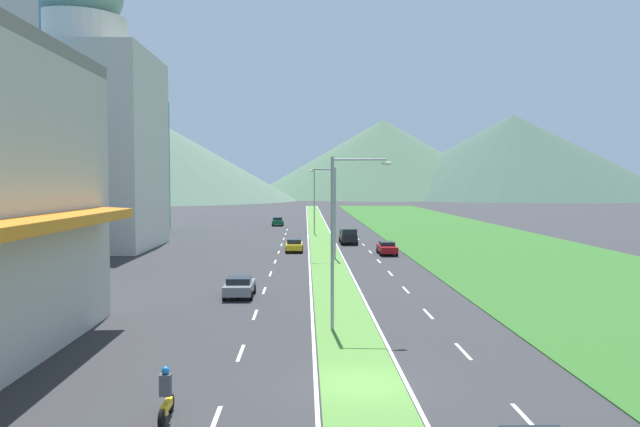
% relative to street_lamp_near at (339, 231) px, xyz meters
% --- Properties ---
extents(ground_plane, '(600.00, 600.00, 0.00)m').
position_rel_street_lamp_near_xyz_m(ground_plane, '(0.38, -8.72, -5.26)').
color(ground_plane, '#2D2D30').
extents(grass_median, '(3.20, 240.00, 0.06)m').
position_rel_street_lamp_near_xyz_m(grass_median, '(0.38, 51.28, -5.23)').
color(grass_median, '#518438').
rests_on(grass_median, ground_plane).
extents(grass_verge_right, '(24.00, 240.00, 0.06)m').
position_rel_street_lamp_near_xyz_m(grass_verge_right, '(20.98, 51.28, -5.23)').
color(grass_verge_right, '#2D6023').
rests_on(grass_verge_right, ground_plane).
extents(lane_dash_left_2, '(0.16, 2.80, 0.01)m').
position_rel_street_lamp_near_xyz_m(lane_dash_left_2, '(-4.72, -12.33, -5.26)').
color(lane_dash_left_2, silver).
rests_on(lane_dash_left_2, ground_plane).
extents(lane_dash_left_3, '(0.16, 2.80, 0.01)m').
position_rel_street_lamp_near_xyz_m(lane_dash_left_3, '(-4.72, -4.14, -5.26)').
color(lane_dash_left_3, silver).
rests_on(lane_dash_left_3, ground_plane).
extents(lane_dash_left_4, '(0.16, 2.80, 0.01)m').
position_rel_street_lamp_near_xyz_m(lane_dash_left_4, '(-4.72, 4.06, -5.26)').
color(lane_dash_left_4, silver).
rests_on(lane_dash_left_4, ground_plane).
extents(lane_dash_left_5, '(0.16, 2.80, 0.01)m').
position_rel_street_lamp_near_xyz_m(lane_dash_left_5, '(-4.72, 12.25, -5.26)').
color(lane_dash_left_5, silver).
rests_on(lane_dash_left_5, ground_plane).
extents(lane_dash_left_6, '(0.16, 2.80, 0.01)m').
position_rel_street_lamp_near_xyz_m(lane_dash_left_6, '(-4.72, 20.45, -5.26)').
color(lane_dash_left_6, silver).
rests_on(lane_dash_left_6, ground_plane).
extents(lane_dash_left_7, '(0.16, 2.80, 0.01)m').
position_rel_street_lamp_near_xyz_m(lane_dash_left_7, '(-4.72, 28.64, -5.26)').
color(lane_dash_left_7, silver).
rests_on(lane_dash_left_7, ground_plane).
extents(lane_dash_left_8, '(0.16, 2.80, 0.01)m').
position_rel_street_lamp_near_xyz_m(lane_dash_left_8, '(-4.72, 36.84, -5.26)').
color(lane_dash_left_8, silver).
rests_on(lane_dash_left_8, ground_plane).
extents(lane_dash_left_9, '(0.16, 2.80, 0.01)m').
position_rel_street_lamp_near_xyz_m(lane_dash_left_9, '(-4.72, 45.03, -5.26)').
color(lane_dash_left_9, silver).
rests_on(lane_dash_left_9, ground_plane).
extents(lane_dash_left_10, '(0.16, 2.80, 0.01)m').
position_rel_street_lamp_near_xyz_m(lane_dash_left_10, '(-4.72, 53.23, -5.26)').
color(lane_dash_left_10, silver).
rests_on(lane_dash_left_10, ground_plane).
extents(lane_dash_left_11, '(0.16, 2.80, 0.01)m').
position_rel_street_lamp_near_xyz_m(lane_dash_left_11, '(-4.72, 61.42, -5.26)').
color(lane_dash_left_11, silver).
rests_on(lane_dash_left_11, ground_plane).
extents(lane_dash_left_12, '(0.16, 2.80, 0.01)m').
position_rel_street_lamp_near_xyz_m(lane_dash_left_12, '(-4.72, 69.62, -5.26)').
color(lane_dash_left_12, silver).
rests_on(lane_dash_left_12, ground_plane).
extents(lane_dash_right_2, '(0.16, 2.80, 0.01)m').
position_rel_street_lamp_near_xyz_m(lane_dash_right_2, '(5.48, -12.33, -5.26)').
color(lane_dash_right_2, silver).
rests_on(lane_dash_right_2, ground_plane).
extents(lane_dash_right_3, '(0.16, 2.80, 0.01)m').
position_rel_street_lamp_near_xyz_m(lane_dash_right_3, '(5.48, -4.14, -5.26)').
color(lane_dash_right_3, silver).
rests_on(lane_dash_right_3, ground_plane).
extents(lane_dash_right_4, '(0.16, 2.80, 0.01)m').
position_rel_street_lamp_near_xyz_m(lane_dash_right_4, '(5.48, 4.06, -5.26)').
color(lane_dash_right_4, silver).
rests_on(lane_dash_right_4, ground_plane).
extents(lane_dash_right_5, '(0.16, 2.80, 0.01)m').
position_rel_street_lamp_near_xyz_m(lane_dash_right_5, '(5.48, 12.25, -5.26)').
color(lane_dash_right_5, silver).
rests_on(lane_dash_right_5, ground_plane).
extents(lane_dash_right_6, '(0.16, 2.80, 0.01)m').
position_rel_street_lamp_near_xyz_m(lane_dash_right_6, '(5.48, 20.45, -5.26)').
color(lane_dash_right_6, silver).
rests_on(lane_dash_right_6, ground_plane).
extents(lane_dash_right_7, '(0.16, 2.80, 0.01)m').
position_rel_street_lamp_near_xyz_m(lane_dash_right_7, '(5.48, 28.64, -5.26)').
color(lane_dash_right_7, silver).
rests_on(lane_dash_right_7, ground_plane).
extents(lane_dash_right_8, '(0.16, 2.80, 0.01)m').
position_rel_street_lamp_near_xyz_m(lane_dash_right_8, '(5.48, 36.84, -5.26)').
color(lane_dash_right_8, silver).
rests_on(lane_dash_right_8, ground_plane).
extents(lane_dash_right_9, '(0.16, 2.80, 0.01)m').
position_rel_street_lamp_near_xyz_m(lane_dash_right_9, '(5.48, 45.03, -5.26)').
color(lane_dash_right_9, silver).
rests_on(lane_dash_right_9, ground_plane).
extents(lane_dash_right_10, '(0.16, 2.80, 0.01)m').
position_rel_street_lamp_near_xyz_m(lane_dash_right_10, '(5.48, 53.23, -5.26)').
color(lane_dash_right_10, silver).
rests_on(lane_dash_right_10, ground_plane).
extents(lane_dash_right_11, '(0.16, 2.80, 0.01)m').
position_rel_street_lamp_near_xyz_m(lane_dash_right_11, '(5.48, 61.42, -5.26)').
color(lane_dash_right_11, silver).
rests_on(lane_dash_right_11, ground_plane).
extents(lane_dash_right_12, '(0.16, 2.80, 0.01)m').
position_rel_street_lamp_near_xyz_m(lane_dash_right_12, '(5.48, 69.62, -5.26)').
color(lane_dash_right_12, silver).
rests_on(lane_dash_right_12, ground_plane).
extents(edge_line_median_left, '(0.16, 240.00, 0.01)m').
position_rel_street_lamp_near_xyz_m(edge_line_median_left, '(-1.37, 51.28, -5.26)').
color(edge_line_median_left, silver).
rests_on(edge_line_median_left, ground_plane).
extents(edge_line_median_right, '(0.16, 240.00, 0.01)m').
position_rel_street_lamp_near_xyz_m(edge_line_median_right, '(2.13, 51.28, -5.26)').
color(edge_line_median_right, silver).
rests_on(edge_line_median_right, ground_plane).
extents(domed_building, '(16.67, 16.67, 34.85)m').
position_rel_street_lamp_near_xyz_m(domed_building, '(-27.97, 42.00, 9.30)').
color(domed_building, beige).
rests_on(domed_building, ground_plane).
extents(midrise_colored, '(16.07, 16.07, 20.96)m').
position_rel_street_lamp_near_xyz_m(midrise_colored, '(-32.23, 64.04, 5.22)').
color(midrise_colored, teal).
rests_on(midrise_colored, ground_plane).
extents(hill_far_left, '(148.58, 148.58, 41.81)m').
position_rel_street_lamp_near_xyz_m(hill_far_left, '(-79.17, 235.26, 15.64)').
color(hill_far_left, '#516B56').
rests_on(hill_far_left, ground_plane).
extents(hill_far_center, '(137.91, 137.91, 39.45)m').
position_rel_street_lamp_near_xyz_m(hill_far_center, '(37.89, 285.68, 14.46)').
color(hill_far_center, '#47664C').
rests_on(hill_far_center, ground_plane).
extents(hill_far_right, '(151.26, 151.26, 40.51)m').
position_rel_street_lamp_near_xyz_m(hill_far_right, '(99.53, 270.64, 14.99)').
color(hill_far_right, '#3D5647').
rests_on(hill_far_right, ground_plane).
extents(street_lamp_near, '(3.15, 0.46, 9.09)m').
position_rel_street_lamp_near_xyz_m(street_lamp_near, '(0.00, 0.00, 0.00)').
color(street_lamp_near, '#99999E').
rests_on(street_lamp_near, ground_plane).
extents(street_lamp_mid, '(2.76, 0.28, 9.24)m').
position_rel_street_lamp_near_xyz_m(street_lamp_mid, '(0.95, 30.27, 0.04)').
color(street_lamp_mid, '#99999E').
rests_on(street_lamp_mid, ground_plane).
extents(street_lamp_far, '(3.04, 0.43, 9.78)m').
position_rel_street_lamp_near_xyz_m(street_lamp_far, '(-0.08, 60.48, 0.35)').
color(street_lamp_far, '#99999E').
rests_on(street_lamp_far, ground_plane).
extents(car_0, '(1.99, 4.07, 1.37)m').
position_rel_street_lamp_near_xyz_m(car_0, '(-6.23, 9.83, -4.54)').
color(car_0, slate).
rests_on(car_0, ground_plane).
extents(car_2, '(2.00, 4.21, 1.53)m').
position_rel_street_lamp_near_xyz_m(car_2, '(-6.66, 79.22, -4.48)').
color(car_2, '#0C5128').
rests_on(car_2, ground_plane).
extents(car_3, '(1.94, 4.25, 1.43)m').
position_rel_street_lamp_near_xyz_m(car_3, '(-2.99, 37.26, -4.53)').
color(car_3, yellow).
rests_on(car_3, ground_plane).
extents(car_4, '(1.93, 4.57, 1.38)m').
position_rel_street_lamp_near_xyz_m(car_4, '(7.02, 34.39, -4.54)').
color(car_4, maroon).
rests_on(car_4, ground_plane).
extents(pickup_truck_0, '(2.18, 5.40, 2.00)m').
position_rel_street_lamp_near_xyz_m(pickup_truck_0, '(3.68, 46.08, -4.28)').
color(pickup_truck_0, black).
rests_on(pickup_truck_0, ground_plane).
extents(motorcycle_rider, '(0.36, 2.00, 1.80)m').
position_rel_street_lamp_near_xyz_m(motorcycle_rider, '(-6.31, -12.18, -4.52)').
color(motorcycle_rider, black).
rests_on(motorcycle_rider, ground_plane).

